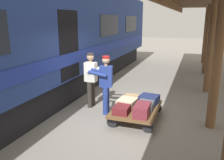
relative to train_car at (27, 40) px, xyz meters
name	(u,v)px	position (x,y,z in m)	size (l,w,h in m)	color
ground_plane	(125,115)	(-3.22, 0.00, -2.06)	(60.00, 60.00, 0.00)	gray
train_car	(27,40)	(0.00, 0.00, 0.00)	(3.02, 19.76, 4.00)	navy
luggage_cart	(136,109)	(-3.59, 0.18, -1.77)	(1.21, 1.71, 0.35)	brown
suitcase_cream_canvas	(127,103)	(-3.33, 0.18, -1.61)	(0.47, 0.52, 0.21)	beige
suitcase_tan_vintage	(131,98)	(-3.33, -0.29, -1.63)	(0.41, 0.48, 0.16)	tan
suitcase_navy_fabric	(149,99)	(-3.86, -0.29, -1.60)	(0.51, 0.48, 0.23)	navy
suitcase_slate_roller	(146,105)	(-3.86, 0.18, -1.61)	(0.41, 0.61, 0.21)	#4C515B
suitcase_burgundy_valise	(142,110)	(-3.86, 0.65, -1.57)	(0.36, 0.64, 0.28)	maroon
suitcase_maroon_trunk	(122,109)	(-3.33, 0.65, -1.62)	(0.39, 0.52, 0.19)	maroon
porter_in_overalls	(105,83)	(-2.63, 0.04, -1.14)	(0.71, 0.52, 1.70)	navy
porter_by_door	(91,78)	(-2.02, -0.34, -1.14)	(0.68, 0.44, 1.70)	#332D28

